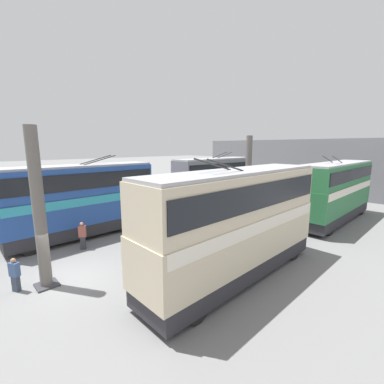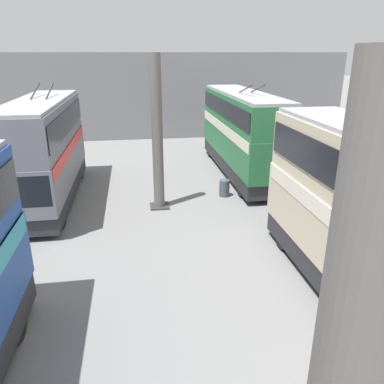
{
  "view_description": "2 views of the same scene",
  "coord_description": "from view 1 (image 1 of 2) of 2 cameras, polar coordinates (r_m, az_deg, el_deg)",
  "views": [
    {
      "loc": [
        -3.58,
        -12.39,
        6.29
      ],
      "look_at": [
        8.2,
        -0.09,
        3.24
      ],
      "focal_mm": 24.0,
      "sensor_mm": 36.0,
      "label": 1
    },
    {
      "loc": [
        -2.21,
        1.07,
        7.13
      ],
      "look_at": [
        12.02,
        -1.17,
        1.77
      ],
      "focal_mm": 35.0,
      "sensor_mm": 36.0,
      "label": 2
    }
  ],
  "objects": [
    {
      "name": "ground_plane",
      "position": [
        14.35,
        -25.82,
        -16.93
      ],
      "size": [
        240.0,
        240.0,
        0.0
      ],
      "primitive_type": "plane",
      "color": "slate"
    },
    {
      "name": "depot_back_wall",
      "position": [
        36.61,
        26.44,
        4.86
      ],
      "size": [
        0.5,
        36.0,
        7.19
      ],
      "color": "slate",
      "rests_on": "ground_plane"
    },
    {
      "name": "support_column_near",
      "position": [
        12.99,
        -30.84,
        -3.92
      ],
      "size": [
        0.92,
        0.92,
        7.16
      ],
      "color": "#605B56",
      "rests_on": "ground_plane"
    },
    {
      "name": "support_column_far",
      "position": [
        22.43,
        12.32,
        2.65
      ],
      "size": [
        0.92,
        0.92,
        7.16
      ],
      "color": "#605B56",
      "rests_on": "ground_plane"
    },
    {
      "name": "bus_left_near",
      "position": [
        12.31,
        10.06,
        -5.74
      ],
      "size": [
        10.69,
        2.54,
        5.84
      ],
      "color": "black",
      "rests_on": "ground_plane"
    },
    {
      "name": "bus_left_far",
      "position": [
        24.52,
        29.33,
        0.75
      ],
      "size": [
        11.26,
        2.54,
        5.59
      ],
      "color": "black",
      "rests_on": "ground_plane"
    },
    {
      "name": "bus_right_near",
      "position": [
        19.32,
        -23.14,
        -0.88
      ],
      "size": [
        9.99,
        2.54,
        5.66
      ],
      "color": "black",
      "rests_on": "ground_plane"
    },
    {
      "name": "bus_right_far",
      "position": [
        27.26,
        4.94,
        2.87
      ],
      "size": [
        9.87,
        2.54,
        5.68
      ],
      "color": "black",
      "rests_on": "ground_plane"
    },
    {
      "name": "person_aisle_foreground",
      "position": [
        14.04,
        -34.68,
        -14.77
      ],
      "size": [
        0.42,
        0.48,
        1.54
      ],
      "rotation": [
        0.0,
        0.0,
        3.66
      ],
      "color": "#384251",
      "rests_on": "ground_plane"
    },
    {
      "name": "person_by_right_row",
      "position": [
        17.33,
        -23.15,
        -8.77
      ],
      "size": [
        0.48,
        0.44,
        1.73
      ],
      "rotation": [
        0.0,
        0.0,
        0.96
      ],
      "color": "#2D2D33",
      "rests_on": "ground_plane"
    },
    {
      "name": "oil_drum",
      "position": [
        22.15,
        20.98,
        -5.86
      ],
      "size": [
        0.56,
        0.56,
        0.89
      ],
      "color": "#424C56",
      "rests_on": "ground_plane"
    }
  ]
}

